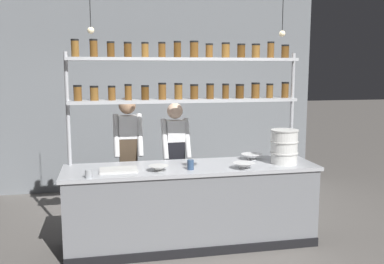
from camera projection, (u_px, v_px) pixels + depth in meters
The scene contains 15 objects.
ground_plane at pixel (192, 243), 4.96m from camera, with size 40.00×40.00×0.00m, color slate.
back_wall at pixel (161, 93), 7.16m from camera, with size 5.25×0.12×3.19m, color gray.
prep_counter at pixel (192, 205), 4.89m from camera, with size 2.85×0.76×0.92m.
spice_shelf_unit at pixel (187, 82), 5.01m from camera, with size 2.74×0.28×2.33m.
chef_left at pixel (128, 153), 5.37m from camera, with size 0.36×0.29×1.66m.
chef_center at pixel (175, 156), 5.47m from camera, with size 0.37×0.29×1.58m.
container_stack at pixel (284, 147), 4.92m from camera, with size 0.32×0.32×0.40m.
cutting_board at pixel (119, 170), 4.58m from camera, with size 0.40×0.26×0.02m.
prep_bowl_near_left at pixel (244, 166), 4.68m from camera, with size 0.24×0.24×0.07m.
prep_bowl_center_front at pixel (252, 157), 5.15m from camera, with size 0.25×0.25×0.07m.
prep_bowl_center_back at pixel (159, 168), 4.58m from camera, with size 0.22×0.22×0.06m.
prep_bowl_near_right at pixel (192, 163), 4.86m from camera, with size 0.18×0.18×0.05m.
serving_cup_front at pixel (191, 165), 4.64m from camera, with size 0.07×0.07×0.11m.
serving_cup_by_board at pixel (89, 174), 4.29m from camera, with size 0.07×0.07×0.08m.
pendant_light_row at pixel (191, 28), 4.60m from camera, with size 2.17×0.07×0.78m.
Camera 1 is at (-0.95, -4.62, 2.01)m, focal length 40.00 mm.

